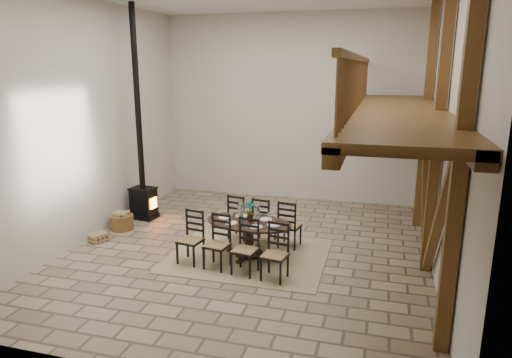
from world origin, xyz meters
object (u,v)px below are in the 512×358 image
(wood_stove, at_px, (142,172))
(log_basket, at_px, (122,221))
(dining_table, at_px, (247,239))
(log_stack, at_px, (99,237))

(wood_stove, height_order, log_basket, wood_stove)
(dining_table, distance_m, wood_stove, 3.57)
(wood_stove, xyz_separation_m, log_basket, (-0.10, -0.85, -0.96))
(wood_stove, bearing_deg, log_basket, -89.76)
(wood_stove, relative_size, log_stack, 10.79)
(dining_table, relative_size, wood_stove, 0.43)
(log_basket, bearing_deg, wood_stove, 83.53)
(dining_table, height_order, log_stack, dining_table)
(wood_stove, relative_size, log_basket, 9.72)
(dining_table, distance_m, log_basket, 3.29)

